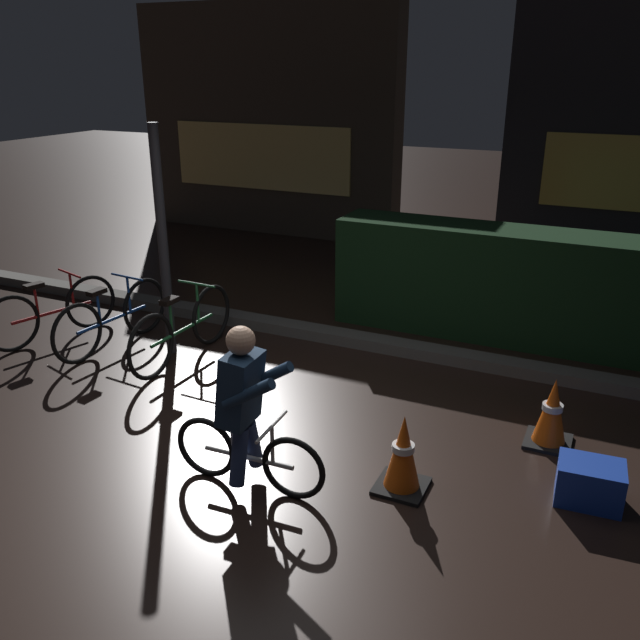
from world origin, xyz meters
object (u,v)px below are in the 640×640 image
object	(u,v)px
parked_bike_leftmost	(52,311)
traffic_cone_far	(552,413)
traffic_cone_near	(403,454)
parked_bike_center_left	(183,328)
parked_bike_left_mid	(112,318)
cyclist	(245,407)
street_post	(163,244)
blue_crate	(590,483)

from	to	relation	value
parked_bike_leftmost	traffic_cone_far	xyz separation A→B (m)	(5.26, 0.02, -0.05)
traffic_cone_near	parked_bike_center_left	bearing A→B (deg)	156.37
parked_bike_left_mid	traffic_cone_near	distance (m)	3.80
parked_bike_leftmost	cyclist	distance (m)	3.67
parked_bike_leftmost	cyclist	xyz separation A→B (m)	(3.34, -1.48, 0.30)
parked_bike_center_left	cyclist	size ratio (longest dim) A/B	1.31
parked_bike_leftmost	parked_bike_center_left	distance (m)	1.64
parked_bike_leftmost	parked_bike_left_mid	size ratio (longest dim) A/B	0.94
street_post	parked_bike_leftmost	xyz separation A→B (m)	(-1.39, -0.24, -0.85)
street_post	parked_bike_center_left	bearing A→B (deg)	-22.67
traffic_cone_far	cyclist	distance (m)	2.46
parked_bike_leftmost	traffic_cone_far	world-z (taller)	parked_bike_leftmost
blue_crate	cyclist	size ratio (longest dim) A/B	0.35
parked_bike_center_left	traffic_cone_near	world-z (taller)	parked_bike_center_left
blue_crate	cyclist	distance (m)	2.46
parked_bike_leftmost	blue_crate	xyz separation A→B (m)	(5.61, -0.66, -0.18)
cyclist	traffic_cone_near	bearing A→B (deg)	19.70
traffic_cone_near	traffic_cone_far	bearing A→B (deg)	50.63
traffic_cone_far	blue_crate	size ratio (longest dim) A/B	1.31
parked_bike_left_mid	traffic_cone_near	world-z (taller)	parked_bike_left_mid
blue_crate	traffic_cone_far	bearing A→B (deg)	117.24
parked_bike_leftmost	parked_bike_center_left	xyz separation A→B (m)	(1.63, 0.14, 0.02)
parked_bike_center_left	street_post	bearing A→B (deg)	69.54
parked_bike_left_mid	traffic_cone_far	distance (m)	4.51
street_post	parked_bike_left_mid	distance (m)	1.07
cyclist	traffic_cone_far	bearing A→B (deg)	35.69
traffic_cone_near	cyclist	size ratio (longest dim) A/B	0.47
traffic_cone_near	street_post	bearing A→B (deg)	156.44
parked_bike_leftmost	parked_bike_left_mid	bearing A→B (deg)	-65.82
traffic_cone_far	street_post	bearing A→B (deg)	176.70
street_post	traffic_cone_far	size ratio (longest dim) A/B	4.09
parked_bike_left_mid	traffic_cone_near	xyz separation A→B (m)	(3.62, -1.16, -0.05)
traffic_cone_far	cyclist	bearing A→B (deg)	-142.10
street_post	traffic_cone_near	xyz separation A→B (m)	(2.98, -1.30, -0.89)
parked_bike_leftmost	parked_bike_center_left	size ratio (longest dim) A/B	0.91
parked_bike_leftmost	blue_crate	distance (m)	5.65
parked_bike_leftmost	cyclist	bearing A→B (deg)	-96.95
traffic_cone_far	traffic_cone_near	bearing A→B (deg)	-129.37
blue_crate	cyclist	xyz separation A→B (m)	(-2.27, -0.82, 0.48)
traffic_cone_far	parked_bike_left_mid	bearing A→B (deg)	178.99
street_post	traffic_cone_far	distance (m)	3.97
street_post	parked_bike_left_mid	xyz separation A→B (m)	(-0.64, -0.14, -0.84)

